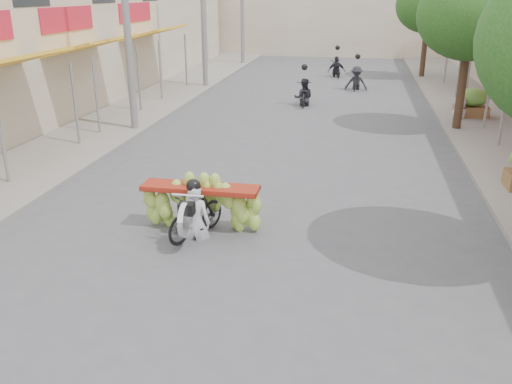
% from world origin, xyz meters
% --- Properties ---
extents(sidewalk_left, '(4.00, 60.00, 0.12)m').
position_xyz_m(sidewalk_left, '(-7.00, 15.00, 0.06)').
color(sidewalk_left, gray).
rests_on(sidewalk_left, ground).
extents(sidewalk_right, '(4.00, 60.00, 0.12)m').
position_xyz_m(sidewalk_right, '(7.00, 15.00, 0.06)').
color(sidewalk_right, gray).
rests_on(sidewalk_right, ground).
extents(far_building, '(20.00, 6.00, 7.00)m').
position_xyz_m(far_building, '(0.00, 38.00, 3.50)').
color(far_building, beige).
rests_on(far_building, ground).
extents(utility_pole_mid, '(0.60, 0.24, 8.00)m').
position_xyz_m(utility_pole_mid, '(-5.40, 12.00, 4.03)').
color(utility_pole_mid, slate).
rests_on(utility_pole_mid, ground).
extents(utility_pole_far, '(0.60, 0.24, 8.00)m').
position_xyz_m(utility_pole_far, '(-5.40, 21.00, 4.03)').
color(utility_pole_far, slate).
rests_on(utility_pole_far, ground).
extents(street_tree_mid, '(3.40, 3.40, 5.25)m').
position_xyz_m(street_tree_mid, '(5.40, 14.00, 3.78)').
color(street_tree_mid, '#3A2719').
rests_on(street_tree_mid, ground).
extents(street_tree_far, '(3.40, 3.40, 5.25)m').
position_xyz_m(street_tree_far, '(5.40, 26.00, 3.78)').
color(street_tree_far, '#3A2719').
rests_on(street_tree_far, ground).
extents(produce_crate_far, '(1.20, 0.88, 1.16)m').
position_xyz_m(produce_crate_far, '(6.20, 16.00, 0.71)').
color(produce_crate_far, brown).
rests_on(produce_crate_far, ground).
extents(banana_motorbike, '(2.32, 1.79, 2.02)m').
position_xyz_m(banana_motorbike, '(-0.94, 4.39, 0.68)').
color(banana_motorbike, black).
rests_on(banana_motorbike, ground).
extents(pedestrian, '(0.89, 0.73, 1.57)m').
position_xyz_m(pedestrian, '(5.72, 15.58, 0.90)').
color(pedestrian, silver).
rests_on(pedestrian, ground).
extents(bg_motorbike_a, '(0.82, 1.64, 1.95)m').
position_xyz_m(bg_motorbike_a, '(-0.18, 17.44, 0.74)').
color(bg_motorbike_a, black).
rests_on(bg_motorbike_a, ground).
extents(bg_motorbike_b, '(1.10, 1.66, 1.95)m').
position_xyz_m(bg_motorbike_b, '(1.93, 21.67, 0.86)').
color(bg_motorbike_b, black).
rests_on(bg_motorbike_b, ground).
extents(bg_motorbike_c, '(1.07, 1.64, 1.95)m').
position_xyz_m(bg_motorbike_c, '(0.80, 25.68, 0.81)').
color(bg_motorbike_c, black).
rests_on(bg_motorbike_c, ground).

